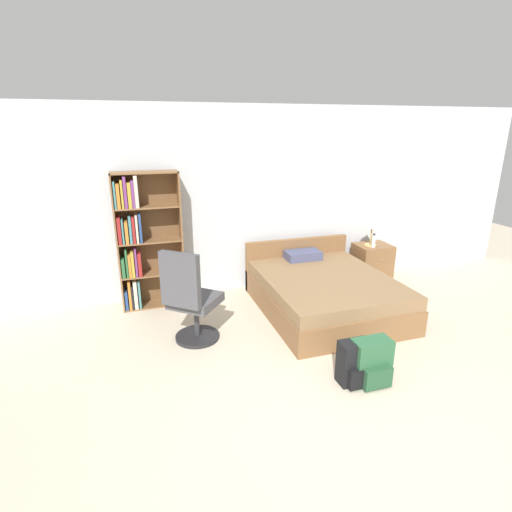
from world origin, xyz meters
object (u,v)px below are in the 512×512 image
nightstand (372,263)px  backpack_black (355,364)px  bookshelf (141,240)px  backpack_green (371,363)px  table_lamp (372,225)px  water_bottle (374,241)px  office_chair (191,301)px  bed (323,291)px

nightstand → backpack_black: 2.78m
bookshelf → backpack_green: bearing=-51.0°
nightstand → table_lamp: size_ratio=1.32×
water_bottle → backpack_green: (-1.40, -2.18, -0.47)m
table_lamp → water_bottle: bearing=-93.8°
nightstand → backpack_black: size_ratio=1.38×
nightstand → backpack_green: (-1.48, -2.29, -0.08)m
water_bottle → table_lamp: bearing=86.2°
office_chair → table_lamp: bearing=19.7°
office_chair → water_bottle: (2.88, 0.95, 0.17)m
backpack_black → backpack_green: bearing=-15.0°
bookshelf → water_bottle: bookshelf is taller
bed → nightstand: 1.38m
water_bottle → backpack_black: water_bottle is taller
bed → backpack_black: (-0.44, -1.55, -0.05)m
bookshelf → table_lamp: bookshelf is taller
office_chair → water_bottle: size_ratio=5.26×
office_chair → nightstand: 3.16m
bed → water_bottle: (1.11, 0.59, 0.43)m
table_lamp → water_bottle: size_ratio=2.09×
backpack_black → backpack_green: size_ratio=0.96×
bed → backpack_black: bearing=-105.9°
water_bottle → nightstand: bearing=53.5°
bookshelf → nightstand: bearing=-1.6°
bed → backpack_black: size_ratio=4.65×
table_lamp → backpack_black: 2.81m
bookshelf → table_lamp: size_ratio=4.06×
office_chair → table_lamp: 3.10m
nightstand → water_bottle: bearing=-126.5°
bed → table_lamp: table_lamp is taller
table_lamp → backpack_black: size_ratio=1.04×
bookshelf → water_bottle: bearing=-3.5°
bookshelf → nightstand: (3.41, -0.09, -0.63)m
bed → water_bottle: bearing=28.1°
office_chair → backpack_green: bearing=-39.6°
backpack_green → nightstand: bearing=57.1°
bed → nightstand: size_ratio=3.38×
bookshelf → table_lamp: 3.34m
water_bottle → backpack_green: 2.63m
nightstand → table_lamp: bearing=-159.6°
backpack_green → office_chair: bearing=140.4°
backpack_black → table_lamp: bearing=55.0°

